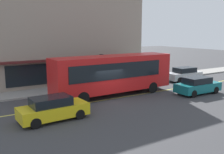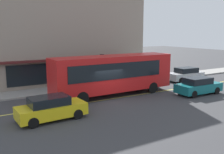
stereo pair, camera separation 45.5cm
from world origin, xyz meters
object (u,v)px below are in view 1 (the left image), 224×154
Objects in this scene: pedestrian_at_corner at (99,75)px; pedestrian_waiting at (107,74)px; car_teal at (198,86)px; bus at (114,73)px; traffic_light at (102,62)px; car_yellow at (53,109)px; car_silver at (184,74)px.

pedestrian_at_corner is 1.02× the size of pedestrian_waiting.
bus is at bearing 152.91° from car_teal.
traffic_light is 10.04m from car_yellow.
car_silver is (10.46, 1.57, -1.24)m from bus.
car_yellow is 2.74× the size of pedestrian_waiting.
pedestrian_waiting reaches higher than car_silver.
pedestrian_waiting is (1.04, 0.21, -0.02)m from pedestrian_at_corner.
pedestrian_at_corner is (-9.56, 2.79, 0.39)m from car_silver.
car_teal is (13.40, -0.08, 0.00)m from car_yellow.
traffic_light is at bearing 42.57° from car_yellow.
car_yellow is 13.40m from car_teal.
pedestrian_waiting is at bearing 160.60° from car_silver.
traffic_light is 0.73× the size of car_yellow.
car_yellow is at bearing -137.43° from traffic_light.
pedestrian_waiting is (1.94, 4.57, -0.88)m from bus.
car_silver is 2.73× the size of pedestrian_waiting.
car_silver is at bearing -10.02° from traffic_light.
traffic_light is 9.30m from car_teal.
bus reaches higher than car_silver.
pedestrian_waiting is at bearing 66.97° from bus.
traffic_light reaches higher than pedestrian_at_corner.
car_yellow is at bearing -134.23° from pedestrian_at_corner.
bus is 2.57× the size of car_teal.
pedestrian_at_corner reaches higher than car_teal.
car_yellow is at bearing -163.85° from car_silver.
car_teal is 9.38m from pedestrian_waiting.
traffic_light is at bearing 132.13° from car_teal.
bus is at bearing -101.03° from traffic_light.
traffic_light is 2.00× the size of pedestrian_waiting.
traffic_light is at bearing -103.54° from pedestrian_at_corner.
pedestrian_at_corner reaches higher than car_silver.
car_silver is (9.82, -1.73, -1.79)m from traffic_light.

